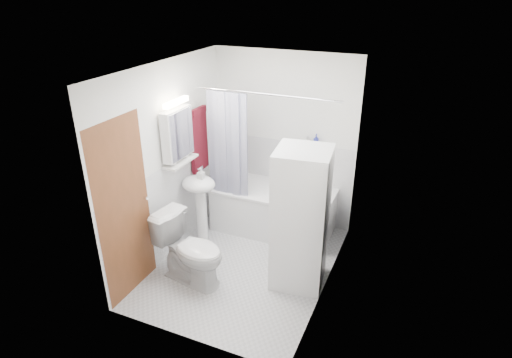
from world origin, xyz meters
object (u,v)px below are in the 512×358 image
at_px(sink, 200,194).
at_px(toilet, 191,250).
at_px(bathtub, 274,208).
at_px(washer_dryer, 300,219).

relative_size(sink, toilet, 1.26).
height_order(bathtub, toilet, toilet).
relative_size(bathtub, sink, 1.56).
distance_m(washer_dryer, toilet, 1.29).
distance_m(sink, toilet, 0.86).
xyz_separation_m(bathtub, washer_dryer, (0.66, -0.93, 0.47)).
xyz_separation_m(bathtub, toilet, (-0.46, -1.41, 0.07)).
bearing_deg(sink, washer_dryer, -10.56).
height_order(bathtub, washer_dryer, washer_dryer).
bearing_deg(sink, bathtub, 40.73).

